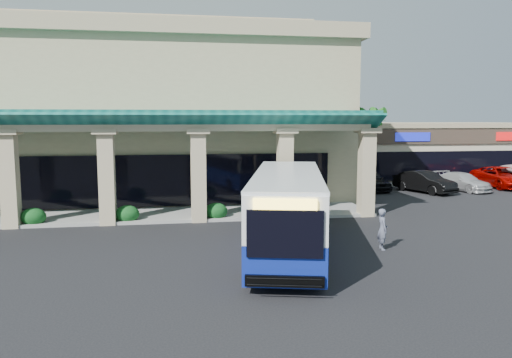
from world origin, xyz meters
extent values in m
plane|color=black|center=(0.00, 0.00, 0.00)|extent=(110.00, 110.00, 0.00)
imported|color=slate|center=(3.98, -1.60, 0.83)|extent=(0.45, 0.64, 1.67)
imported|color=black|center=(9.99, 14.48, 0.75)|extent=(2.14, 4.56, 1.51)
imported|color=black|center=(13.48, 12.81, 0.77)|extent=(3.21, 4.93, 1.54)
imported|color=#B6B6B8|center=(16.74, 13.27, 0.66)|extent=(3.04, 4.88, 1.32)
imported|color=#A70501|center=(20.71, 14.29, 0.79)|extent=(2.97, 5.85, 1.58)
camera|label=1|loc=(-4.28, -20.10, 5.22)|focal=35.00mm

